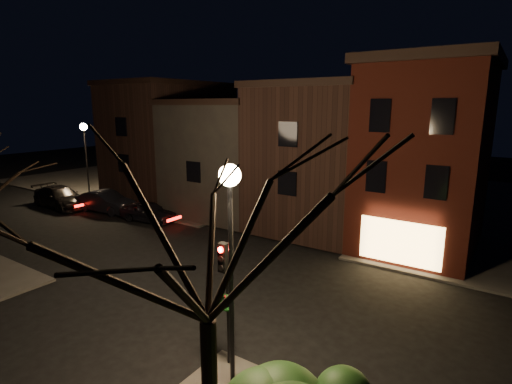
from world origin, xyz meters
TOP-DOWN VIEW (x-y plane):
  - ground at (0.00, 0.00)m, footprint 120.00×120.00m
  - sidewalk_far_left at (-20.00, 20.00)m, footprint 30.00×30.00m
  - corner_building at (8.00, 9.47)m, footprint 6.50×8.50m
  - row_building_a at (1.50, 10.50)m, footprint 7.30×10.30m
  - row_building_b at (-5.75, 10.50)m, footprint 7.80×10.30m
  - row_building_c at (-13.00, 10.50)m, footprint 7.30×10.30m
  - street_lamp_near at (6.20, -6.00)m, footprint 0.60×0.60m
  - street_lamp_far at (-19.00, 6.20)m, footprint 0.60×0.60m
  - traffic_signal at (5.60, -5.51)m, footprint 0.58×0.38m
  - bare_tree_right at (7.50, -8.50)m, footprint 6.40×6.40m
  - parked_car_a at (-9.06, 4.21)m, footprint 4.44×2.11m
  - parked_car_b at (-13.75, 4.11)m, footprint 5.16×2.24m
  - parked_car_c at (-18.10, 3.03)m, footprint 5.91×2.69m

SIDE VIEW (x-z plane):
  - ground at x=0.00m, z-range 0.00..0.00m
  - sidewalk_far_left at x=-20.00m, z-range 0.00..0.12m
  - parked_car_a at x=-9.06m, z-range 0.00..1.47m
  - parked_car_b at x=-13.75m, z-range 0.00..1.65m
  - parked_car_c at x=-18.10m, z-range 0.00..1.68m
  - traffic_signal at x=5.60m, z-range 0.78..4.83m
  - row_building_b at x=-5.75m, z-range 0.13..8.53m
  - row_building_a at x=1.50m, z-range 0.13..9.53m
  - row_building_c at x=-13.00m, z-range 0.13..10.03m
  - street_lamp_near at x=6.20m, z-range 1.94..8.42m
  - street_lamp_far at x=-19.00m, z-range 1.94..8.42m
  - corner_building at x=8.00m, z-range 0.15..10.65m
  - bare_tree_right at x=7.50m, z-range 1.90..10.40m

